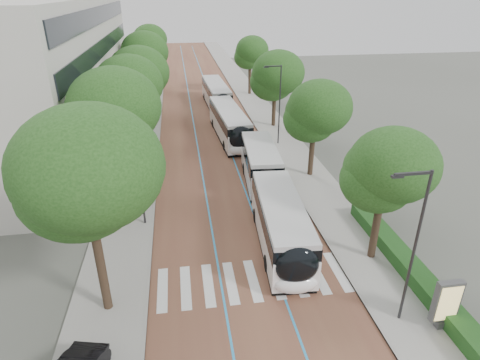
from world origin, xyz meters
name	(u,v)px	position (x,y,z in m)	size (l,w,h in m)	color
ground	(253,293)	(0.00, 0.00, 0.00)	(160.00, 160.00, 0.00)	#51544C
road	(201,103)	(0.00, 40.00, 0.01)	(11.00, 140.00, 0.02)	brown
sidewalk_left	(148,105)	(-7.50, 40.00, 0.06)	(4.00, 140.00, 0.12)	#9A9791
sidewalk_right	(253,100)	(7.50, 40.00, 0.06)	(4.00, 140.00, 0.12)	#9A9791
kerb_left	(162,104)	(-5.60, 40.00, 0.06)	(0.20, 140.00, 0.14)	gray
kerb_right	(240,101)	(5.60, 40.00, 0.06)	(0.20, 140.00, 0.14)	gray
zebra_crossing	(253,280)	(0.20, 1.00, 0.03)	(10.55, 3.60, 0.01)	silver
lane_line_left	(190,103)	(-1.60, 40.00, 0.02)	(0.12, 126.00, 0.01)	#2992D1
lane_line_right	(213,102)	(1.60, 40.00, 0.02)	(0.12, 126.00, 0.01)	#2992D1
office_building	(15,73)	(-19.47, 28.00, 7.00)	(18.11, 40.00, 14.00)	#B5B2A7
hedge	(411,269)	(9.10, 0.00, 0.52)	(1.20, 14.00, 0.80)	#1C4919
streetlight_near	(413,238)	(6.62, -3.00, 4.82)	(1.82, 0.20, 8.00)	#2C2C2E
streetlight_far	(278,99)	(6.62, 22.00, 4.82)	(1.82, 0.20, 8.00)	#2C2C2E
lamp_post_left	(139,170)	(-6.10, 8.00, 4.12)	(0.14, 0.14, 8.00)	#2C2C2E
trees_left	(133,79)	(-7.50, 24.04, 6.85)	(6.49, 61.04, 10.12)	black
trees_right	(288,89)	(7.70, 22.40, 5.67)	(5.91, 46.85, 8.18)	black
lead_bus	(271,196)	(2.75, 7.78, 1.63)	(3.76, 18.52, 3.20)	black
bus_queued_0	(230,125)	(2.04, 24.37, 1.62)	(3.22, 12.52, 3.20)	white
bus_queued_1	(217,96)	(1.94, 37.34, 1.62)	(3.05, 12.49, 3.20)	white
ad_panel	(446,303)	(8.48, -3.80, 1.51)	(1.27, 0.49, 2.65)	#59595B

